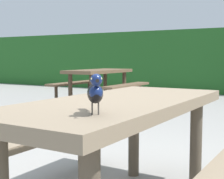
% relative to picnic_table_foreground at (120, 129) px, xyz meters
% --- Properties ---
extents(picnic_table_foreground, '(1.72, 1.82, 0.74)m').
position_rel_picnic_table_foreground_xyz_m(picnic_table_foreground, '(0.00, 0.00, 0.00)').
color(picnic_table_foreground, '#84725B').
rests_on(picnic_table_foreground, ground).
extents(bird_grackle, '(0.19, 0.24, 0.18)m').
position_rel_picnic_table_foreground_xyz_m(bird_grackle, '(0.18, -0.56, 0.29)').
color(bird_grackle, black).
rests_on(bird_grackle, picnic_table_foreground).
extents(picnic_table_mid_right, '(1.69, 1.80, 0.74)m').
position_rel_picnic_table_foreground_xyz_m(picnic_table_mid_right, '(-3.01, 4.55, 0.00)').
color(picnic_table_mid_right, brown).
rests_on(picnic_table_mid_right, ground).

